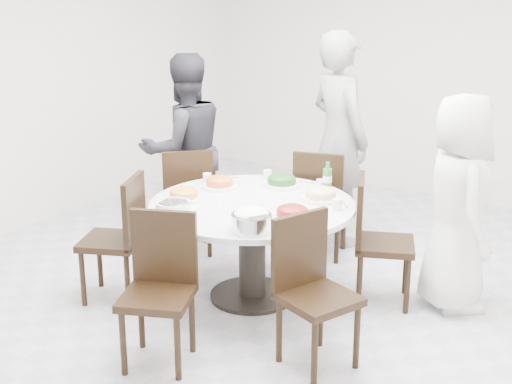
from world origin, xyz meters
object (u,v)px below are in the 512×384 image
Objects in this scene: dining_table at (252,251)px; chair_ne at (385,242)px; chair_n at (322,202)px; chair_nw at (187,200)px; diner_middle at (339,139)px; diner_left at (185,149)px; chair_se at (319,295)px; chair_s at (157,294)px; chair_sw at (111,238)px; soup_bowl at (173,207)px; rice_bowl at (251,223)px; beverage_bottle at (327,177)px; diner_right at (458,203)px.

dining_table is 1.58× the size of chair_ne.
chair_n and chair_nw have the same top height.
diner_middle is at bearing 19.13° from chair_ne.
chair_ne reaches higher than dining_table.
chair_se is at bearing 87.73° from diner_left.
chair_nw is at bearing 81.44° from chair_se.
diner_middle is (0.93, 0.98, 0.47)m from chair_nw.
chair_ne is 1.00× the size of chair_s.
chair_ne and chair_sw have the same top height.
dining_table is 6.23× the size of soup_bowl.
chair_nw is (-1.84, -0.05, 0.00)m from chair_ne.
soup_bowl is (-0.33, -1.53, 0.31)m from chair_n.
chair_n is 2.16m from chair_s.
beverage_bottle reaches higher than rice_bowl.
chair_s is 3.95× the size of soup_bowl.
diner_middle is at bearing -98.80° from chair_n.
chair_se is at bearing 8.51° from chair_s.
chair_sw reaches higher than dining_table.
dining_table is 5.60× the size of rice_bowl.
diner_middle reaches higher than chair_ne.
soup_bowl is (0.86, -1.14, -0.06)m from diner_left.
diner_middle is at bearing 81.91° from soup_bowl.
diner_middle reaches higher than diner_right.
dining_table is 1.10m from chair_nw.
diner_right is 2.46m from diner_left.
chair_se is at bearing -62.68° from beverage_bottle.
chair_se is 1.27m from soup_bowl.
diner_left is 7.31× the size of beverage_bottle.
chair_n is 0.50× the size of diner_middle.
chair_nw is 1.00× the size of chair_s.
chair_ne and chair_se have the same top height.
chair_nw reaches higher than soup_bowl.
diner_middle is (-0.90, 0.93, 0.47)m from chair_ne.
chair_ne is at bearing 39.26° from chair_s.
diner_middle is at bearing 24.81° from diner_right.
diner_middle is at bearing 45.15° from chair_se.
diner_middle is 1.12× the size of diner_left.
beverage_bottle is at bearing 114.14° from diner_left.
diner_middle is at bearing -178.85° from chair_nw.
chair_n is 1.85m from chair_sw.
chair_nw reaches higher than rice_bowl.
chair_s is at bearing 79.07° from chair_nw.
dining_table is 0.73m from rice_bowl.
diner_middle is (-1.33, 0.69, 0.16)m from diner_right.
rice_bowl is (0.27, 0.63, 0.33)m from chair_s.
chair_sw is at bearing 125.90° from chair_s.
dining_table is at bearing 77.14° from chair_se.
diner_left is 1.51m from beverage_bottle.
chair_s is 2.23m from diner_right.
diner_right is at bearing 96.31° from chair_sw.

